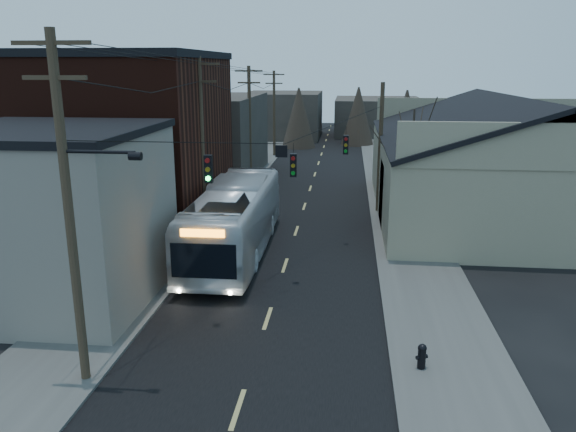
% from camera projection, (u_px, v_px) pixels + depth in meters
% --- Properties ---
extents(road_surface, '(9.00, 110.00, 0.02)m').
position_uv_depth(road_surface, '(308.00, 194.00, 42.91)').
color(road_surface, black).
rests_on(road_surface, ground).
extents(sidewalk_left, '(4.00, 110.00, 0.12)m').
position_uv_depth(sidewalk_left, '(225.00, 191.00, 43.57)').
color(sidewalk_left, '#474744').
rests_on(sidewalk_left, ground).
extents(sidewalk_right, '(4.00, 110.00, 0.12)m').
position_uv_depth(sidewalk_right, '(394.00, 195.00, 42.23)').
color(sidewalk_right, '#474744').
rests_on(sidewalk_right, ground).
extents(building_clapboard, '(8.00, 8.00, 7.00)m').
position_uv_depth(building_clapboard, '(51.00, 219.00, 22.78)').
color(building_clapboard, gray).
rests_on(building_clapboard, ground).
extents(building_brick, '(10.00, 12.00, 10.00)m').
position_uv_depth(building_brick, '(128.00, 145.00, 33.05)').
color(building_brick, black).
rests_on(building_brick, ground).
extents(building_left_far, '(9.00, 14.00, 7.00)m').
position_uv_depth(building_left_far, '(205.00, 137.00, 48.75)').
color(building_left_far, '#332D29').
rests_on(building_left_far, ground).
extents(warehouse, '(16.16, 20.60, 7.73)m').
position_uv_depth(warehouse, '(505.00, 175.00, 36.07)').
color(warehouse, gray).
rests_on(warehouse, ground).
extents(building_far_left, '(10.00, 12.00, 6.00)m').
position_uv_depth(building_far_left, '(283.00, 115.00, 76.36)').
color(building_far_left, '#332D29').
rests_on(building_far_left, ground).
extents(building_far_right, '(12.00, 14.00, 5.00)m').
position_uv_depth(building_far_right, '(378.00, 116.00, 79.95)').
color(building_far_right, '#332D29').
rests_on(building_far_right, ground).
extents(bare_tree, '(0.40, 0.40, 7.20)m').
position_uv_depth(bare_tree, '(411.00, 174.00, 31.71)').
color(bare_tree, black).
rests_on(bare_tree, ground).
extents(utility_lines, '(11.24, 45.28, 10.50)m').
position_uv_depth(utility_lines, '(255.00, 138.00, 36.33)').
color(utility_lines, '#382B1E').
rests_on(utility_lines, ground).
extents(bus, '(3.22, 13.31, 3.70)m').
position_uv_depth(bus, '(235.00, 219.00, 28.86)').
color(bus, silver).
rests_on(bus, ground).
extents(parked_car, '(1.69, 4.31, 1.40)m').
position_uv_depth(parked_car, '(255.00, 190.00, 41.16)').
color(parked_car, '#96989D').
rests_on(parked_car, ground).
extents(fire_hydrant, '(0.41, 0.29, 0.84)m').
position_uv_depth(fire_hydrant, '(422.00, 355.00, 17.90)').
color(fire_hydrant, black).
rests_on(fire_hydrant, sidewalk_right).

